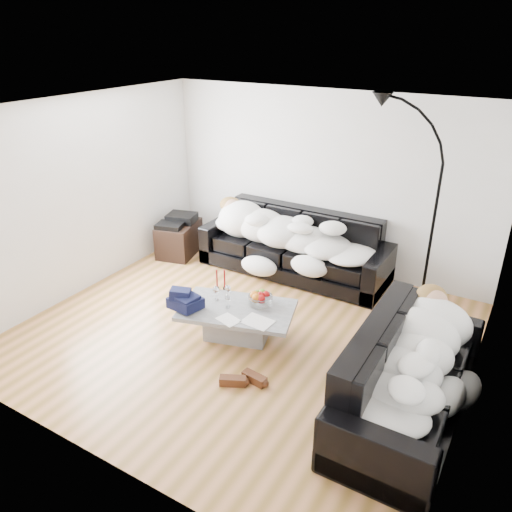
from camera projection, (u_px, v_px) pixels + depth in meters
The scene contains 24 objects.
ground at pixel (243, 333), 6.01m from camera, with size 5.00×5.00×0.00m, color olive.
wall_back at pixel (325, 182), 7.21m from camera, with size 5.00×0.02×2.60m, color silver.
wall_left at pixel (83, 196), 6.62m from camera, with size 0.02×4.50×2.60m, color silver.
wall_right at pixel (487, 289), 4.30m from camera, with size 0.02×4.50×2.60m, color silver.
ceiling at pixel (241, 111), 4.91m from camera, with size 5.00×5.00×0.00m, color white.
sofa_back at pixel (294, 244), 7.29m from camera, with size 2.78×0.96×0.91m, color black.
sofa_right at pixel (410, 375), 4.59m from camera, with size 2.20×0.94×0.89m, color black.
sleeper_back at pixel (293, 233), 7.17m from camera, with size 2.35×0.81×0.47m, color white, non-canonical shape.
sleeper_right at pixel (413, 356), 4.50m from camera, with size 1.89×0.80×0.46m, color white, non-canonical shape.
teal_cushion at pixel (426, 314), 5.03m from camera, with size 0.36×0.30×0.20m, color #0B524E.
coffee_table at pixel (237, 322), 5.87m from camera, with size 1.31×0.76×0.38m, color #939699.
fruit_bowl at pixel (260, 297), 5.84m from camera, with size 0.29×0.29×0.18m, color white.
wine_glass_a at pixel (228, 292), 5.95m from camera, with size 0.08×0.08×0.18m, color white.
wine_glass_b at pixel (216, 293), 5.92m from camera, with size 0.08×0.08×0.18m, color white.
wine_glass_c at pixel (228, 301), 5.77m from camera, with size 0.07×0.07×0.17m, color white.
candle_left at pixel (217, 280), 6.15m from camera, with size 0.05×0.05×0.26m, color maroon.
candle_right at pixel (225, 280), 6.15m from camera, with size 0.05×0.05×0.26m, color maroon.
newspaper_a at pixel (258, 321), 5.52m from camera, with size 0.33×0.25×0.01m, color silver.
newspaper_b at pixel (229, 320), 5.55m from camera, with size 0.26×0.18×0.01m, color silver.
navy_jacket at pixel (184, 293), 5.75m from camera, with size 0.38×0.32×0.19m, color black, non-canonical shape.
shoes at pixel (243, 379), 5.14m from camera, with size 0.46×0.34×0.10m, color #472311, non-canonical shape.
av_cabinet at pixel (179, 239), 7.98m from camera, with size 0.52×0.75×0.52m, color black.
stereo at pixel (178, 220), 7.85m from camera, with size 0.44×0.34×0.13m, color black.
floor_lamp at pixel (433, 222), 6.13m from camera, with size 0.85×0.34×2.33m, color black, non-canonical shape.
Camera 1 is at (2.71, -4.27, 3.37)m, focal length 35.00 mm.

